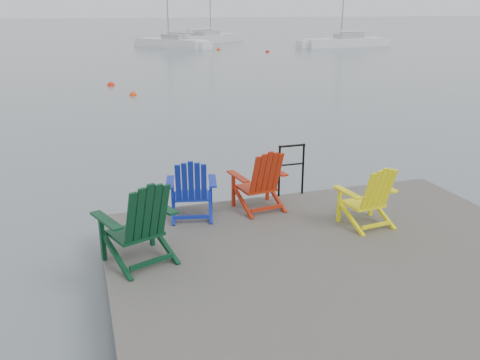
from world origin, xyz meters
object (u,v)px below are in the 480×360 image
object	(u,v)px
buoy_a	(133,95)
handrail	(291,165)
chair_blue	(191,188)
buoy_b	(111,86)
chair_green	(140,222)
sailboat_near	(172,44)
chair_red	(260,180)
buoy_c	(267,52)
chair_yellow	(370,196)
sailboat_far	(345,43)
buoy_d	(219,50)
sailboat_mid	(208,39)

from	to	relation	value
buoy_a	handrail	bearing A→B (deg)	-85.78
chair_blue	buoy_b	bearing A→B (deg)	102.31
chair_green	sailboat_near	distance (m)	44.31
chair_red	buoy_c	size ratio (longest dim) A/B	2.83
chair_yellow	sailboat_far	world-z (taller)	sailboat_far
chair_blue	buoy_b	distance (m)	18.45
chair_green	buoy_b	bearing A→B (deg)	66.36
chair_green	sailboat_near	bearing A→B (deg)	58.30
handrail	sailboat_near	distance (m)	42.16
buoy_b	buoy_a	bearing A→B (deg)	-77.88
sailboat_near	buoy_c	world-z (taller)	sailboat_near
handrail	chair_green	world-z (taller)	chair_green
sailboat_near	chair_red	bearing A→B (deg)	-135.12
handrail	buoy_d	distance (m)	38.64
buoy_b	buoy_d	world-z (taller)	buoy_d
chair_blue	buoy_d	bearing A→B (deg)	86.52
sailboat_far	buoy_d	size ratio (longest dim) A/B	30.48
buoy_d	chair_red	bearing A→B (deg)	-104.44
chair_blue	buoy_a	bearing A→B (deg)	99.63
handrail	sailboat_far	world-z (taller)	sailboat_far
handrail	buoy_d	bearing A→B (deg)	76.44
buoy_a	chair_yellow	bearing A→B (deg)	-84.21
buoy_b	buoy_c	size ratio (longest dim) A/B	1.04
chair_blue	buoy_a	xyz separation A→B (m)	(0.77, 15.17, -0.99)
sailboat_mid	chair_red	bearing A→B (deg)	-54.71
buoy_d	sailboat_near	bearing A→B (deg)	128.85
sailboat_mid	buoy_d	world-z (taller)	sailboat_mid
chair_red	sailboat_mid	distance (m)	49.97
chair_blue	sailboat_near	world-z (taller)	sailboat_near
handrail	sailboat_near	size ratio (longest dim) A/B	0.08
sailboat_far	sailboat_near	bearing A→B (deg)	72.46
chair_red	buoy_d	xyz separation A→B (m)	(9.80, 38.03, -1.01)
buoy_b	chair_blue	bearing A→B (deg)	-90.22
chair_red	buoy_d	size ratio (longest dim) A/B	2.62
chair_red	buoy_b	xyz separation A→B (m)	(-1.04, 18.43, -1.01)
chair_blue	sailboat_near	size ratio (longest dim) A/B	0.09
chair_red	sailboat_mid	size ratio (longest dim) A/B	0.07
chair_blue	chair_yellow	size ratio (longest dim) A/B	1.01
chair_blue	chair_yellow	distance (m)	2.66
buoy_b	sailboat_mid	bearing A→B (deg)	67.43
chair_blue	sailboat_far	xyz separation A→B (m)	(23.79, 38.41, -0.63)
chair_yellow	buoy_a	distance (m)	16.38
sailboat_far	buoy_c	xyz separation A→B (m)	(-9.49, -3.83, -0.36)
chair_red	buoy_d	distance (m)	39.29
handrail	buoy_a	distance (m)	14.77
sailboat_far	buoy_b	world-z (taller)	sailboat_far
chair_green	sailboat_mid	bearing A→B (deg)	54.07
sailboat_mid	buoy_d	distance (m)	10.74
handrail	chair_green	size ratio (longest dim) A/B	0.81
chair_red	buoy_a	xyz separation A→B (m)	(-0.35, 15.18, -1.01)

